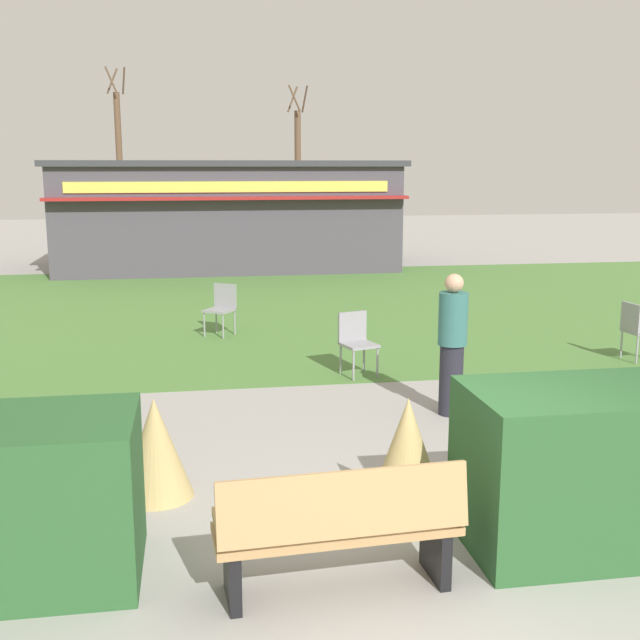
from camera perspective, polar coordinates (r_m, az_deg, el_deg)
The scene contains 15 objects.
ground_plane at distance 5.93m, azimuth 9.24°, elevation -18.41°, with size 80.00×80.00×0.00m, color #999691.
lawn_patch at distance 16.38m, azimuth -3.13°, elevation 0.97°, with size 36.00×12.00×0.01m, color #4C7A38.
park_bench at distance 5.51m, azimuth 1.42°, elevation -15.01°, with size 1.73×0.62×0.95m.
hedge_right at distance 6.57m, azimuth 20.52°, elevation -9.93°, with size 2.28×1.10×1.26m, color #28562B.
ornamental_grass_behind_left at distance 7.17m, azimuth -11.92°, elevation -9.12°, with size 0.66×0.66×0.91m, color tan.
ornamental_grass_behind_right at distance 6.64m, azimuth 6.36°, elevation -9.99°, with size 0.71×0.71×1.04m, color tan.
food_kiosk at distance 23.23m, azimuth -6.82°, elevation 7.73°, with size 9.63×5.43×3.04m.
cafe_chair_east at distance 12.69m, azimuth 22.10°, elevation -0.45°, with size 0.48×0.48×0.89m.
cafe_chair_center at distance 10.99m, azimuth 2.64°, elevation -1.33°, with size 0.55×0.55×0.89m.
cafe_chair_north at distance 13.68m, azimuth -7.17°, elevation 1.09°, with size 0.61×0.61×0.89m.
person_strolling at distance 9.29m, azimuth 9.62°, elevation -1.72°, with size 0.34×0.34×1.69m.
parked_car_west_slot at distance 31.06m, azimuth -10.53°, elevation 6.85°, with size 4.29×2.23×1.20m.
parked_car_center_slot at distance 31.39m, azimuth -0.84°, elevation 7.08°, with size 4.36×2.37×1.20m.
tree_left_bg at distance 36.49m, azimuth -14.43°, elevation 11.32°, with size 0.91×0.96×7.11m.
tree_right_bg at distance 35.13m, azimuth -1.63°, elevation 11.03°, with size 0.91×0.96×6.31m.
Camera 1 is at (-1.71, -4.87, 2.92)m, focal length 43.84 mm.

